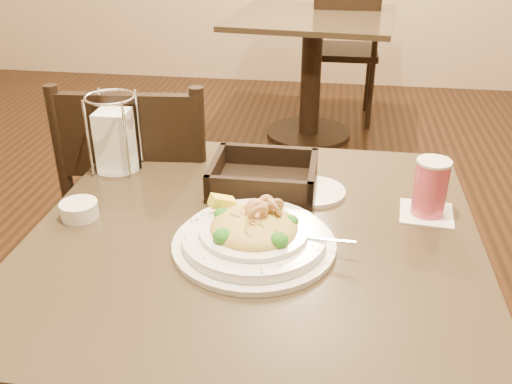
# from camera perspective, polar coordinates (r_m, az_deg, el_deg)

# --- Properties ---
(main_table) EXTENTS (0.90, 0.90, 0.74)m
(main_table) POSITION_cam_1_polar(r_m,az_deg,el_deg) (1.30, -0.13, -12.73)
(main_table) COLOR black
(main_table) RESTS_ON ground
(background_table) EXTENTS (0.99, 0.99, 0.74)m
(background_table) POSITION_cam_1_polar(r_m,az_deg,el_deg) (3.45, 5.60, 13.44)
(background_table) COLOR black
(background_table) RESTS_ON ground
(dining_chair_near) EXTENTS (0.46, 0.46, 0.93)m
(dining_chair_near) POSITION_cam_1_polar(r_m,az_deg,el_deg) (1.73, -10.61, -2.17)
(dining_chair_near) COLOR black
(dining_chair_near) RESTS_ON ground
(dining_chair_far) EXTENTS (0.42, 0.42, 0.93)m
(dining_chair_far) POSITION_cam_1_polar(r_m,az_deg,el_deg) (3.73, 8.82, 14.26)
(dining_chair_far) COLOR black
(dining_chair_far) RESTS_ON ground
(pasta_bowl) EXTENTS (0.35, 0.32, 0.10)m
(pasta_bowl) POSITION_cam_1_polar(r_m,az_deg,el_deg) (1.10, -0.20, -4.21)
(pasta_bowl) COLOR white
(pasta_bowl) RESTS_ON main_table
(drink_glass) EXTENTS (0.12, 0.12, 0.12)m
(drink_glass) POSITION_cam_1_polar(r_m,az_deg,el_deg) (1.25, 17.04, 0.38)
(drink_glass) COLOR white
(drink_glass) RESTS_ON main_table
(bread_basket) EXTENTS (0.24, 0.20, 0.07)m
(bread_basket) POSITION_cam_1_polar(r_m,az_deg,el_deg) (1.32, 0.75, 1.31)
(bread_basket) COLOR black
(bread_basket) RESTS_ON main_table
(napkin_caddy) EXTENTS (0.12, 0.12, 0.19)m
(napkin_caddy) POSITION_cam_1_polar(r_m,az_deg,el_deg) (1.43, -13.93, 5.23)
(napkin_caddy) COLOR silver
(napkin_caddy) RESTS_ON main_table
(side_plate) EXTENTS (0.16, 0.16, 0.01)m
(side_plate) POSITION_cam_1_polar(r_m,az_deg,el_deg) (1.31, 5.71, 0.06)
(side_plate) COLOR white
(side_plate) RESTS_ON main_table
(butter_ramekin) EXTENTS (0.10, 0.10, 0.03)m
(butter_ramekin) POSITION_cam_1_polar(r_m,az_deg,el_deg) (1.26, -17.26, -1.72)
(butter_ramekin) COLOR white
(butter_ramekin) RESTS_ON main_table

